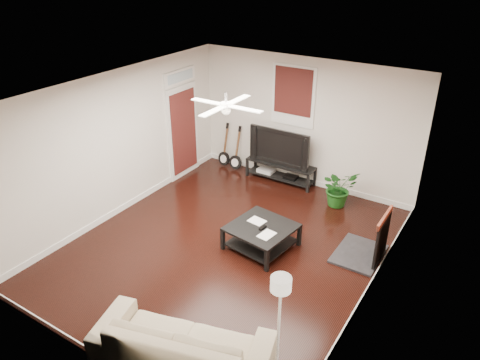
{
  "coord_description": "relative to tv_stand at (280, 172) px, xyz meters",
  "views": [
    {
      "loc": [
        3.77,
        -5.55,
        4.74
      ],
      "look_at": [
        0.0,
        0.4,
        1.15
      ],
      "focal_mm": 34.21,
      "sensor_mm": 36.0,
      "label": 1
    }
  ],
  "objects": [
    {
      "name": "window_back",
      "position": [
        0.13,
        0.19,
        1.73
      ],
      "size": [
        1.0,
        0.06,
        1.3
      ],
      "primitive_type": "cube",
      "color": "black",
      "rests_on": "wall_back"
    },
    {
      "name": "potted_plant",
      "position": [
        1.51,
        -0.35,
        0.17
      ],
      "size": [
        0.92,
        0.94,
        0.79
      ],
      "primitive_type": "imported",
      "rotation": [
        0.0,
        0.0,
        0.94
      ],
      "color": "#185117",
      "rests_on": "floor"
    },
    {
      "name": "fireplace",
      "position": [
        2.63,
        -1.78,
        0.24
      ],
      "size": [
        0.8,
        1.1,
        0.92
      ],
      "primitive_type": "cube",
      "color": "black",
      "rests_on": "floor"
    },
    {
      "name": "room",
      "position": [
        0.43,
        -2.78,
        1.18
      ],
      "size": [
        5.01,
        6.01,
        2.81
      ],
      "color": "black",
      "rests_on": "ground"
    },
    {
      "name": "door_left",
      "position": [
        -2.03,
        -0.88,
        1.03
      ],
      "size": [
        0.08,
        1.0,
        2.5
      ],
      "primitive_type": "cube",
      "color": "white",
      "rests_on": "wall_left"
    },
    {
      "name": "coffee_table",
      "position": [
        0.93,
        -2.48,
        -0.01
      ],
      "size": [
        1.15,
        1.15,
        0.43
      ],
      "primitive_type": "cube",
      "rotation": [
        0.0,
        0.0,
        -0.13
      ],
      "color": "black",
      "rests_on": "floor"
    },
    {
      "name": "tv",
      "position": [
        0.0,
        0.02,
        0.63
      ],
      "size": [
        1.42,
        0.19,
        0.82
      ],
      "primitive_type": "imported",
      "color": "black",
      "rests_on": "tv_stand"
    },
    {
      "name": "guitar_right",
      "position": [
        -1.17,
        -0.06,
        0.31
      ],
      "size": [
        0.34,
        0.25,
        1.06
      ],
      "primitive_type": null,
      "rotation": [
        0.0,
        0.0,
        -0.05
      ],
      "color": "black",
      "rests_on": "floor"
    },
    {
      "name": "brick_accent",
      "position": [
        2.91,
        -1.78,
        1.18
      ],
      "size": [
        0.02,
        2.2,
        2.8
      ],
      "primitive_type": "cube",
      "color": "#9A4631",
      "rests_on": "floor"
    },
    {
      "name": "floor_lamp",
      "position": [
        2.63,
        -5.09,
        0.7
      ],
      "size": [
        0.37,
        0.37,
        1.84
      ],
      "primitive_type": null,
      "rotation": [
        0.0,
        0.0,
        0.27
      ],
      "color": "silver",
      "rests_on": "floor"
    },
    {
      "name": "tv_stand",
      "position": [
        0.0,
        0.0,
        0.0
      ],
      "size": [
        1.59,
        0.42,
        0.44
      ],
      "primitive_type": "cube",
      "color": "black",
      "rests_on": "floor"
    },
    {
      "name": "ceiling_fan",
      "position": [
        0.43,
        -2.78,
        2.38
      ],
      "size": [
        1.24,
        1.24,
        0.32
      ],
      "primitive_type": null,
      "color": "white",
      "rests_on": "ceiling"
    },
    {
      "name": "sofa",
      "position": [
        1.35,
        -5.19,
        0.11
      ],
      "size": [
        2.41,
        1.44,
        0.66
      ],
      "primitive_type": "imported",
      "rotation": [
        0.0,
        0.0,
        3.41
      ],
      "color": "tan",
      "rests_on": "floor"
    },
    {
      "name": "guitar_left",
      "position": [
        -1.52,
        -0.03,
        0.31
      ],
      "size": [
        0.36,
        0.28,
        1.06
      ],
      "primitive_type": null,
      "rotation": [
        0.0,
        0.0,
        -0.15
      ],
      "color": "black",
      "rests_on": "floor"
    }
  ]
}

